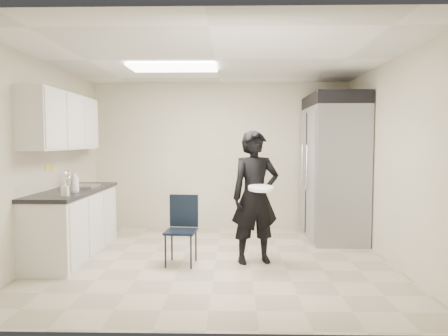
{
  "coord_description": "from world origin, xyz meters",
  "views": [
    {
      "loc": [
        0.22,
        -5.14,
        1.56
      ],
      "look_at": [
        0.1,
        0.2,
        1.2
      ],
      "focal_mm": 32.0,
      "sensor_mm": 36.0,
      "label": 1
    }
  ],
  "objects_px": {
    "lower_counter": "(74,224)",
    "commercial_fridge": "(333,173)",
    "man_tuxedo": "(255,197)",
    "folding_chair": "(181,231)"
  },
  "relations": [
    {
      "from": "lower_counter",
      "to": "commercial_fridge",
      "type": "relative_size",
      "value": 0.9
    },
    {
      "from": "commercial_fridge",
      "to": "folding_chair",
      "type": "height_order",
      "value": "commercial_fridge"
    },
    {
      "from": "commercial_fridge",
      "to": "man_tuxedo",
      "type": "relative_size",
      "value": 1.24
    },
    {
      "from": "lower_counter",
      "to": "commercial_fridge",
      "type": "height_order",
      "value": "commercial_fridge"
    },
    {
      "from": "man_tuxedo",
      "to": "commercial_fridge",
      "type": "bearing_deg",
      "value": 32.16
    },
    {
      "from": "man_tuxedo",
      "to": "lower_counter",
      "type": "bearing_deg",
      "value": 160.71
    },
    {
      "from": "lower_counter",
      "to": "commercial_fridge",
      "type": "xyz_separation_m",
      "value": [
        3.78,
        1.07,
        0.62
      ]
    },
    {
      "from": "lower_counter",
      "to": "commercial_fridge",
      "type": "bearing_deg",
      "value": 15.88
    },
    {
      "from": "man_tuxedo",
      "to": "folding_chair",
      "type": "bearing_deg",
      "value": 174.13
    },
    {
      "from": "folding_chair",
      "to": "lower_counter",
      "type": "bearing_deg",
      "value": 171.39
    }
  ]
}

